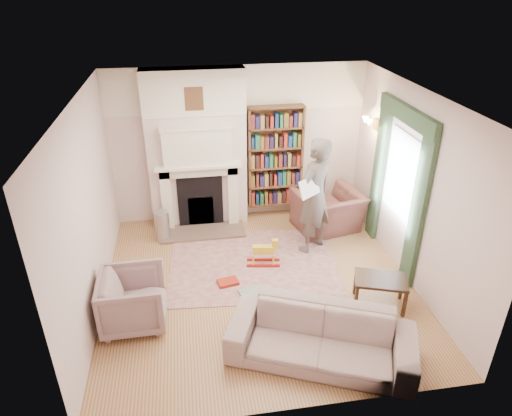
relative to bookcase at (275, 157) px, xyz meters
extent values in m
plane|color=brown|center=(-0.65, -2.12, -1.18)|extent=(4.50, 4.50, 0.00)
plane|color=white|center=(-0.65, -2.12, 1.62)|extent=(4.50, 4.50, 0.00)
plane|color=beige|center=(-0.65, 0.13, 0.22)|extent=(4.50, 0.00, 4.50)
plane|color=beige|center=(-0.65, -4.37, 0.22)|extent=(4.50, 0.00, 4.50)
plane|color=beige|center=(-2.90, -2.12, 0.22)|extent=(0.00, 4.50, 4.50)
plane|color=beige|center=(1.60, -2.12, 0.22)|extent=(0.00, 4.50, 4.50)
cube|color=beige|center=(-1.40, -0.04, 0.22)|extent=(1.70, 0.35, 2.80)
cube|color=silver|center=(-1.40, -0.33, 0.04)|extent=(1.47, 0.24, 0.05)
cube|color=black|center=(-1.40, -0.24, -0.68)|extent=(0.80, 0.06, 0.96)
cube|color=silver|center=(-1.40, -0.31, 0.38)|extent=(1.15, 0.18, 0.62)
cube|color=brown|center=(0.00, 0.00, 0.00)|extent=(1.00, 0.24, 1.85)
cube|color=silver|center=(1.58, -1.72, 0.27)|extent=(0.02, 0.90, 1.30)
cube|color=#2C432B|center=(1.55, -2.42, 0.02)|extent=(0.07, 0.32, 2.40)
cube|color=#2C432B|center=(1.55, -1.02, 0.02)|extent=(0.07, 0.32, 2.40)
cube|color=#2C432B|center=(1.54, -1.72, 1.20)|extent=(0.09, 1.70, 0.24)
cube|color=tan|center=(-0.66, -1.61, -1.17)|extent=(2.78, 2.23, 0.01)
imported|color=brown|center=(0.84, -0.70, -0.82)|extent=(1.29, 1.18, 0.72)
imported|color=gray|center=(-2.40, -2.71, -0.80)|extent=(0.85, 0.82, 0.76)
imported|color=#B7AB97|center=(-0.16, -3.70, -0.86)|extent=(2.35, 1.64, 0.64)
imported|color=#554B44|center=(0.39, -1.30, -0.20)|extent=(0.85, 0.80, 1.96)
cube|color=white|center=(0.24, -1.50, 0.07)|extent=(0.41, 0.34, 0.28)
cylinder|color=#A1A5A8|center=(-2.08, -0.62, -0.90)|extent=(0.29, 0.29, 0.55)
cube|color=gold|center=(-0.76, -2.43, -1.15)|extent=(0.46, 0.46, 0.03)
cube|color=#A12312|center=(-1.11, -2.07, -1.14)|extent=(0.33, 0.25, 0.05)
cube|color=red|center=(-0.36, -2.49, -1.16)|extent=(0.24, 0.19, 0.02)
cube|color=red|center=(-0.28, -2.61, -1.16)|extent=(0.25, 0.19, 0.02)
cube|color=red|center=(-0.58, -2.56, -1.16)|extent=(0.30, 0.30, 0.02)
camera|label=1|loc=(-1.56, -7.60, 3.02)|focal=32.00mm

